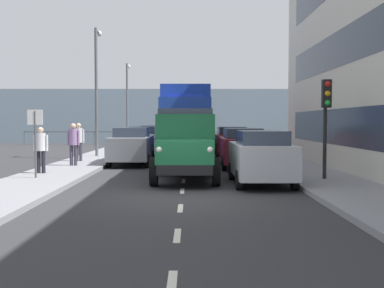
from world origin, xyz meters
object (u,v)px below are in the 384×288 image
object	(u,v)px
car_grey_oppositeside_0	(132,146)
traffic_light_near	(326,107)
car_white_oppositeside_1	(143,141)
pedestrian_couple_a	(41,146)
lorry_cargo_blue	(186,120)
car_black_oppositeside_2	(153,137)
car_maroon_kerbside_1	(242,147)
pedestrian_by_lamp	(79,139)
truck_vintage_green	(185,146)
lamp_post_promenade	(97,81)
car_silver_kerbside_near	(261,157)
car_red_kerbside_2	(231,142)
lamp_post_far	(127,97)
street_sign	(35,131)
pedestrian_with_bag	(73,141)

from	to	relation	value
car_grey_oppositeside_0	traffic_light_near	bearing A→B (deg)	135.45
car_white_oppositeside_1	pedestrian_couple_a	bearing A→B (deg)	76.33
lorry_cargo_blue	car_black_oppositeside_2	distance (m)	9.72
car_maroon_kerbside_1	pedestrian_by_lamp	size ratio (longest dim) A/B	2.40
truck_vintage_green	car_grey_oppositeside_0	bearing A→B (deg)	-68.01
car_maroon_kerbside_1	pedestrian_by_lamp	xyz separation A→B (m)	(7.48, -1.93, 0.31)
car_white_oppositeside_1	lamp_post_promenade	bearing A→B (deg)	38.07
lorry_cargo_blue	car_silver_kerbside_near	world-z (taller)	lorry_cargo_blue
car_red_kerbside_2	car_black_oppositeside_2	xyz separation A→B (m)	(4.94, -8.60, 0.00)
lamp_post_far	truck_vintage_green	bearing A→B (deg)	101.86
lorry_cargo_blue	truck_vintage_green	bearing A→B (deg)	90.43
car_red_kerbside_2	street_sign	bearing A→B (deg)	55.93
car_red_kerbside_2	car_maroon_kerbside_1	bearing A→B (deg)	90.00
car_black_oppositeside_2	lamp_post_promenade	xyz separation A→B (m)	(2.34, 8.84, 3.32)
car_red_kerbside_2	lorry_cargo_blue	bearing A→B (deg)	16.46
pedestrian_with_bag	traffic_light_near	world-z (taller)	traffic_light_near
car_white_oppositeside_1	traffic_light_near	xyz separation A→B (m)	(-7.07, 12.85, 1.58)
car_maroon_kerbside_1	pedestrian_with_bag	size ratio (longest dim) A/B	2.41
lorry_cargo_blue	lamp_post_far	distance (m)	13.79
pedestrian_by_lamp	street_sign	distance (m)	7.03
car_grey_oppositeside_0	pedestrian_couple_a	xyz separation A→B (m)	(2.67, 5.09, 0.23)
car_black_oppositeside_2	pedestrian_with_bag	distance (m)	14.99
car_red_kerbside_2	pedestrian_couple_a	bearing A→B (deg)	50.96
car_white_oppositeside_1	pedestrian_with_bag	xyz separation A→B (m)	(2.24, 7.81, 0.30)
lorry_cargo_blue	pedestrian_couple_a	bearing A→B (deg)	59.32
truck_vintage_green	lamp_post_promenade	world-z (taller)	lamp_post_promenade
lorry_cargo_blue	car_silver_kerbside_near	size ratio (longest dim) A/B	1.95
truck_vintage_green	pedestrian_with_bag	distance (m)	6.47
truck_vintage_green	car_black_oppositeside_2	size ratio (longest dim) A/B	1.39
lamp_post_far	street_sign	size ratio (longest dim) A/B	2.84
truck_vintage_green	pedestrian_with_bag	bearing A→B (deg)	-42.42
pedestrian_by_lamp	lamp_post_far	distance (m)	16.20
pedestrian_couple_a	lamp_post_far	distance (m)	21.68
car_grey_oppositeside_0	lorry_cargo_blue	bearing A→B (deg)	-124.67
lorry_cargo_blue	pedestrian_couple_a	size ratio (longest dim) A/B	4.95
traffic_light_near	lamp_post_far	world-z (taller)	lamp_post_far
pedestrian_couple_a	lamp_post_promenade	world-z (taller)	lamp_post_promenade
car_red_kerbside_2	car_black_oppositeside_2	bearing A→B (deg)	-60.09
car_white_oppositeside_1	lamp_post_far	xyz separation A→B (m)	(2.22, -10.51, 3.07)
car_silver_kerbside_near	pedestrian_couple_a	distance (m)	7.91
lorry_cargo_blue	street_sign	world-z (taller)	lorry_cargo_blue
car_silver_kerbside_near	traffic_light_near	bearing A→B (deg)	-173.05
traffic_light_near	car_black_oppositeside_2	bearing A→B (deg)	-70.39
car_black_oppositeside_2	pedestrian_couple_a	bearing A→B (deg)	81.56
traffic_light_near	car_maroon_kerbside_1	bearing A→B (deg)	-68.72
truck_vintage_green	car_grey_oppositeside_0	xyz separation A→B (m)	(2.54, -6.29, -0.28)
car_maroon_kerbside_1	lamp_post_promenade	world-z (taller)	lamp_post_promenade
car_black_oppositeside_2	pedestrian_with_bag	world-z (taller)	pedestrian_with_bag
car_red_kerbside_2	lamp_post_promenade	xyz separation A→B (m)	(7.28, 0.24, 3.32)
truck_vintage_green	pedestrian_by_lamp	bearing A→B (deg)	-52.97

